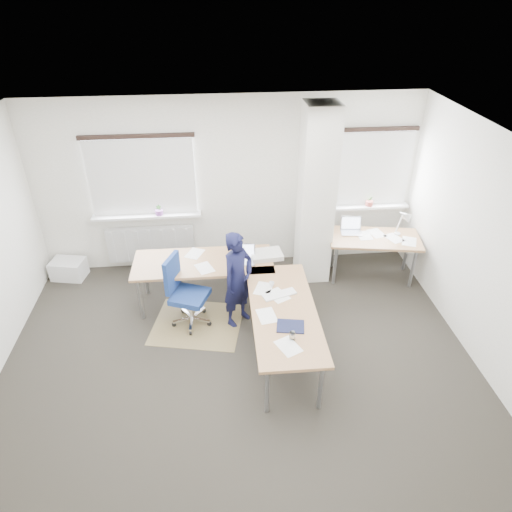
{
  "coord_description": "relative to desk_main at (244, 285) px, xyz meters",
  "views": [
    {
      "loc": [
        -0.21,
        -4.19,
        4.26
      ],
      "look_at": [
        0.29,
        0.9,
        1.06
      ],
      "focal_mm": 32.0,
      "sensor_mm": 36.0,
      "label": 1
    }
  ],
  "objects": [
    {
      "name": "ground",
      "position": [
        -0.12,
        -0.77,
        -0.69
      ],
      "size": [
        6.0,
        6.0,
        0.0
      ],
      "primitive_type": "plane",
      "color": "#2A2721",
      "rests_on": "ground"
    },
    {
      "name": "room_shell",
      "position": [
        0.07,
        -0.31,
        1.05
      ],
      "size": [
        6.04,
        5.04,
        2.82
      ],
      "color": "beige",
      "rests_on": "ground"
    },
    {
      "name": "floor_mat",
      "position": [
        -0.67,
        0.09,
        -0.69
      ],
      "size": [
        1.41,
        1.26,
        0.01
      ],
      "primitive_type": "cube",
      "rotation": [
        0.0,
        0.0,
        -0.21
      ],
      "color": "olive",
      "rests_on": "ground"
    },
    {
      "name": "white_crate",
      "position": [
        -2.76,
        1.48,
        -0.54
      ],
      "size": [
        0.57,
        0.45,
        0.31
      ],
      "primitive_type": "cube",
      "rotation": [
        0.0,
        0.0,
        -0.2
      ],
      "color": "white",
      "rests_on": "ground"
    },
    {
      "name": "desk_main",
      "position": [
        0.0,
        0.0,
        0.0
      ],
      "size": [
        2.4,
        2.62,
        0.96
      ],
      "rotation": [
        0.0,
        0.0,
        -0.01
      ],
      "color": "#997042",
      "rests_on": "ground"
    },
    {
      "name": "desk_side",
      "position": [
        2.14,
        1.04,
        -0.01
      ],
      "size": [
        1.5,
        0.93,
        1.22
      ],
      "rotation": [
        0.0,
        0.0,
        -0.17
      ],
      "color": "#997042",
      "rests_on": "ground"
    },
    {
      "name": "task_chair",
      "position": [
        -0.78,
        0.15,
        -0.4
      ],
      "size": [
        0.62,
        0.6,
        1.06
      ],
      "rotation": [
        0.0,
        0.0,
        -0.38
      ],
      "color": "navy",
      "rests_on": "ground"
    },
    {
      "name": "person",
      "position": [
        -0.07,
        0.12,
        0.02
      ],
      "size": [
        0.61,
        0.6,
        1.42
      ],
      "primitive_type": "imported",
      "rotation": [
        0.0,
        0.0,
        0.76
      ],
      "color": "black",
      "rests_on": "ground"
    }
  ]
}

